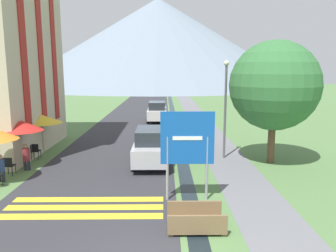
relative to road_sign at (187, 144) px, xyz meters
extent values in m
plane|color=#517542|center=(-1.08, 15.47, -2.08)|extent=(160.00, 160.00, 0.00)
cube|color=#2D2D33|center=(-3.58, 25.47, -2.07)|extent=(6.40, 60.00, 0.01)
cube|color=slate|center=(2.52, 25.47, -2.07)|extent=(2.20, 60.00, 0.01)
cube|color=black|center=(0.12, 25.47, -2.08)|extent=(0.60, 60.00, 0.00)
cube|color=yellow|center=(-3.58, -1.36, -2.07)|extent=(5.44, 0.44, 0.01)
cube|color=yellow|center=(-3.58, -0.66, -2.07)|extent=(5.44, 0.44, 0.01)
cube|color=yellow|center=(-3.58, 0.04, -2.07)|extent=(5.44, 0.44, 0.01)
cone|color=slate|center=(-2.49, 87.41, 10.43)|extent=(82.49, 82.49, 25.01)
cube|color=maroon|center=(-7.73, 5.21, 4.26)|extent=(0.06, 0.70, 9.51)
cube|color=maroon|center=(-7.73, 7.47, 4.26)|extent=(0.06, 0.70, 9.51)
cube|color=maroon|center=(-7.73, 9.73, 4.26)|extent=(0.06, 0.70, 9.51)
cylinder|color=gray|center=(-0.71, 0.02, -0.90)|extent=(0.10, 0.10, 2.36)
cylinder|color=gray|center=(0.71, 0.02, -0.90)|extent=(0.10, 0.10, 2.36)
cube|color=#1451AD|center=(0.00, 0.00, 0.23)|extent=(1.92, 0.05, 1.89)
cube|color=white|center=(0.00, -0.03, 0.23)|extent=(1.05, 0.02, 0.14)
cube|color=brown|center=(0.12, -2.20, -1.94)|extent=(1.70, 1.10, 0.12)
cube|color=brown|center=(0.12, -2.71, -1.65)|extent=(1.70, 0.08, 0.45)
cube|color=brown|center=(0.12, -1.69, -1.65)|extent=(1.70, 0.08, 0.45)
cube|color=brown|center=(-0.65, -2.20, -2.04)|extent=(0.16, 0.99, 0.08)
cube|color=brown|center=(0.89, -2.20, -2.04)|extent=(0.16, 0.99, 0.08)
cube|color=#B2B2B7|center=(-1.48, 4.76, -1.36)|extent=(1.67, 4.22, 0.84)
cube|color=#23282D|center=(-1.48, 4.55, -0.60)|extent=(1.42, 2.32, 0.68)
cylinder|color=black|center=(-2.28, 6.07, -1.78)|extent=(0.18, 0.60, 0.60)
cylinder|color=black|center=(-0.69, 6.07, -1.78)|extent=(0.18, 0.60, 0.60)
cylinder|color=black|center=(-2.28, 3.45, -1.78)|extent=(0.18, 0.60, 0.60)
cylinder|color=black|center=(-0.69, 3.45, -1.78)|extent=(0.18, 0.60, 0.60)
cube|color=silver|center=(-1.47, 18.39, -1.36)|extent=(1.70, 4.00, 0.84)
cube|color=#23282D|center=(-1.47, 18.19, -0.60)|extent=(1.44, 2.20, 0.68)
cylinder|color=black|center=(-2.28, 19.63, -1.78)|extent=(0.18, 0.60, 0.60)
cylinder|color=black|center=(-0.66, 19.63, -1.78)|extent=(0.18, 0.60, 0.60)
cylinder|color=black|center=(-2.28, 17.15, -1.78)|extent=(0.18, 0.60, 0.60)
cylinder|color=black|center=(-0.66, 17.15, -1.78)|extent=(0.18, 0.60, 0.60)
cube|color=black|center=(-7.62, 5.60, -1.63)|extent=(0.40, 0.40, 0.04)
cube|color=black|center=(-7.62, 5.42, -1.43)|extent=(0.40, 0.04, 0.40)
cylinder|color=black|center=(-7.79, 5.77, -1.85)|extent=(0.03, 0.03, 0.45)
cylinder|color=black|center=(-7.45, 5.77, -1.85)|extent=(0.03, 0.03, 0.45)
cylinder|color=black|center=(-7.79, 5.43, -1.85)|extent=(0.03, 0.03, 0.45)
cylinder|color=black|center=(-7.45, 5.43, -1.85)|extent=(0.03, 0.03, 0.45)
cube|color=black|center=(-7.92, 5.43, -1.63)|extent=(0.40, 0.40, 0.04)
cube|color=black|center=(-7.92, 5.25, -1.43)|extent=(0.40, 0.04, 0.40)
cylinder|color=black|center=(-8.09, 5.60, -1.85)|extent=(0.03, 0.03, 0.45)
cylinder|color=black|center=(-7.75, 5.60, -1.85)|extent=(0.03, 0.03, 0.45)
cylinder|color=black|center=(-8.09, 5.26, -1.85)|extent=(0.03, 0.03, 0.45)
cylinder|color=black|center=(-7.75, 5.26, -1.85)|extent=(0.03, 0.03, 0.45)
cube|color=black|center=(-7.77, 2.92, -1.63)|extent=(0.40, 0.40, 0.04)
cube|color=black|center=(-7.77, 2.74, -1.43)|extent=(0.40, 0.04, 0.40)
cylinder|color=black|center=(-7.94, 3.09, -1.85)|extent=(0.03, 0.03, 0.45)
cylinder|color=black|center=(-7.60, 3.09, -1.85)|extent=(0.03, 0.03, 0.45)
cylinder|color=black|center=(-7.94, 2.75, -1.85)|extent=(0.03, 0.03, 0.45)
cylinder|color=black|center=(-7.60, 2.75, -1.85)|extent=(0.03, 0.03, 0.45)
cylinder|color=black|center=(-7.46, 1.58, -1.85)|extent=(0.03, 0.03, 0.45)
cylinder|color=#B7B2A8|center=(-7.63, 4.12, -1.00)|extent=(0.06, 0.06, 2.16)
cone|color=red|center=(-7.63, 4.12, -0.02)|extent=(1.98, 1.98, 0.50)
cylinder|color=#B7B2A8|center=(-7.71, 6.97, -1.05)|extent=(0.06, 0.06, 2.05)
cone|color=yellow|center=(-7.71, 6.97, -0.13)|extent=(2.24, 2.24, 0.46)
cylinder|color=#282833|center=(-7.64, 2.03, -1.85)|extent=(0.14, 0.14, 0.46)
cylinder|color=navy|center=(-7.73, 2.03, -1.36)|extent=(0.32, 0.32, 0.52)
sphere|color=#9E755B|center=(-7.73, 2.03, -1.00)|extent=(0.22, 0.22, 0.22)
cylinder|color=#282833|center=(-7.41, 3.65, -1.85)|extent=(0.14, 0.14, 0.46)
cylinder|color=#282833|center=(-7.23, 3.65, -1.85)|extent=(0.14, 0.14, 0.46)
cylinder|color=maroon|center=(-7.32, 3.65, -1.32)|extent=(0.32, 0.32, 0.60)
sphere|color=#9E755B|center=(-7.32, 3.65, -0.92)|extent=(0.22, 0.22, 0.22)
cylinder|color=#515156|center=(2.39, 5.75, 0.37)|extent=(0.12, 0.12, 4.90)
sphere|color=silver|center=(2.39, 5.75, 2.95)|extent=(0.28, 0.28, 0.28)
cylinder|color=brown|center=(4.62, 4.85, -1.06)|extent=(0.36, 0.36, 2.03)
sphere|color=#336B38|center=(4.62, 4.85, 1.84)|extent=(4.44, 4.44, 4.44)
camera|label=1|loc=(-0.82, -11.33, 2.62)|focal=35.00mm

